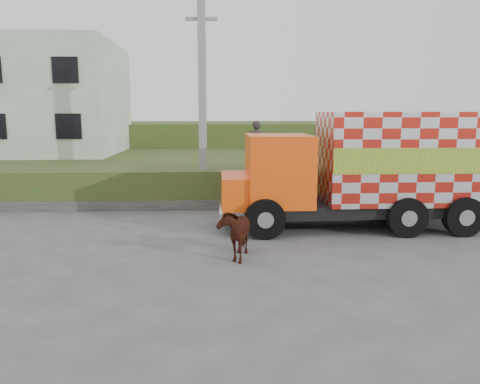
{
  "coord_description": "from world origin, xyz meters",
  "views": [
    {
      "loc": [
        -0.4,
        -13.76,
        3.74
      ],
      "look_at": [
        0.26,
        0.55,
        1.3
      ],
      "focal_mm": 35.0,
      "sensor_mm": 36.0,
      "label": 1
    }
  ],
  "objects_px": {
    "utility_pole": "(202,104)",
    "cargo_truck": "(366,169)",
    "cow": "(235,232)",
    "pedestrian": "(256,145)"
  },
  "relations": [
    {
      "from": "pedestrian",
      "to": "cow",
      "type": "bearing_deg",
      "value": 77.44
    },
    {
      "from": "cargo_truck",
      "to": "cow",
      "type": "height_order",
      "value": "cargo_truck"
    },
    {
      "from": "cow",
      "to": "pedestrian",
      "type": "bearing_deg",
      "value": 89.5
    },
    {
      "from": "cow",
      "to": "pedestrian",
      "type": "height_order",
      "value": "pedestrian"
    },
    {
      "from": "utility_pole",
      "to": "cow",
      "type": "xyz_separation_m",
      "value": [
        1.01,
        -6.6,
        -3.39
      ]
    },
    {
      "from": "cargo_truck",
      "to": "pedestrian",
      "type": "bearing_deg",
      "value": 131.3
    },
    {
      "from": "utility_pole",
      "to": "pedestrian",
      "type": "relative_size",
      "value": 4.14
    },
    {
      "from": "utility_pole",
      "to": "cargo_truck",
      "type": "height_order",
      "value": "utility_pole"
    },
    {
      "from": "utility_pole",
      "to": "cargo_truck",
      "type": "bearing_deg",
      "value": -33.12
    },
    {
      "from": "utility_pole",
      "to": "pedestrian",
      "type": "bearing_deg",
      "value": 5.47
    }
  ]
}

